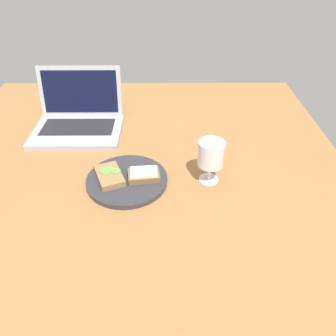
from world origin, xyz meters
The scene contains 6 objects.
wooden_table centered at (0.00, 0.00, 1.50)cm, with size 140.00×140.00×3.00cm, color #9E6B3D.
plate centered at (-1.73, -7.82, 3.77)cm, with size 24.74×24.74×1.54cm, color #333338.
sandwich_with_cheese centered at (3.47, -7.76, 5.80)cm, with size 10.24×7.47×2.68cm.
sandwich_with_cucumber centered at (-6.92, -7.81, 5.58)cm, with size 10.80×13.17×2.33cm.
wine_glass centered at (23.33, -6.99, 12.23)cm, with size 7.69×7.69×13.78cm.
laptop centered at (-23.01, 24.43, 6.84)cm, with size 32.54×27.30×20.81cm.
Camera 1 is at (10.28, -85.71, 66.65)cm, focal length 35.00 mm.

